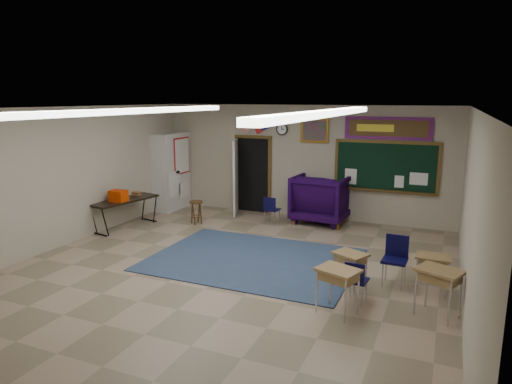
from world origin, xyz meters
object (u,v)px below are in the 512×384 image
at_px(wingback_armchair, 322,198).
at_px(student_desk_front_left, 350,269).
at_px(wooden_stool, 196,212).
at_px(student_desk_front_right, 432,272).
at_px(folding_table, 125,212).

distance_m(wingback_armchair, student_desk_front_left, 4.29).
relative_size(student_desk_front_left, wooden_stool, 1.09).
distance_m(wingback_armchair, student_desk_front_right, 4.62).
xyz_separation_m(student_desk_front_left, wooden_stool, (-4.46, 2.51, -0.05)).
xyz_separation_m(student_desk_front_left, folding_table, (-5.90, 1.51, 0.04)).
bearing_deg(folding_table, student_desk_front_right, 2.01).
height_order(folding_table, wooden_stool, folding_table).
bearing_deg(wooden_stool, folding_table, -145.14).
bearing_deg(wingback_armchair, student_desk_front_left, 115.59).
xyz_separation_m(wingback_armchair, wooden_stool, (-2.89, -1.47, -0.32)).
relative_size(wingback_armchair, folding_table, 0.75).
xyz_separation_m(wingback_armchair, student_desk_front_right, (2.86, -3.62, -0.26)).
distance_m(student_desk_front_left, wooden_stool, 5.12).
height_order(student_desk_front_left, student_desk_front_right, student_desk_front_right).
bearing_deg(student_desk_front_left, wingback_armchair, 137.89).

